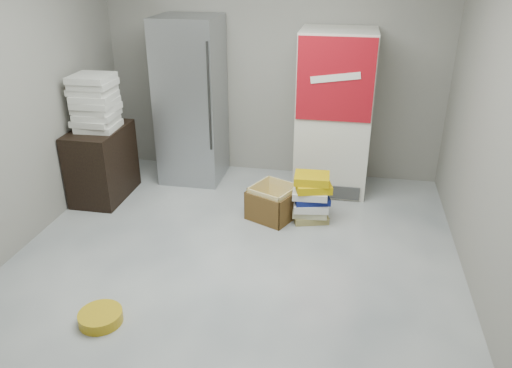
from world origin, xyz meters
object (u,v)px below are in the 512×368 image
at_px(wood_shelf, 102,163).
at_px(phonebook_stack_main, 311,198).
at_px(steel_fridge, 191,101).
at_px(cardboard_box, 273,204).
at_px(coke_cooler, 334,113).

distance_m(wood_shelf, phonebook_stack_main, 2.34).
distance_m(steel_fridge, wood_shelf, 1.23).
height_order(wood_shelf, cardboard_box, wood_shelf).
bearing_deg(cardboard_box, phonebook_stack_main, 24.83).
xyz_separation_m(steel_fridge, wood_shelf, (-0.83, -0.73, -0.55)).
xyz_separation_m(coke_cooler, wood_shelf, (-2.48, -0.72, -0.50)).
distance_m(coke_cooler, cardboard_box, 1.27).
bearing_deg(coke_cooler, steel_fridge, 179.82).
bearing_deg(coke_cooler, cardboard_box, -121.92).
distance_m(coke_cooler, phonebook_stack_main, 1.09).
height_order(steel_fridge, wood_shelf, steel_fridge).
bearing_deg(steel_fridge, phonebook_stack_main, -29.95).
height_order(steel_fridge, cardboard_box, steel_fridge).
bearing_deg(steel_fridge, wood_shelf, -138.69).
distance_m(steel_fridge, phonebook_stack_main, 1.87).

